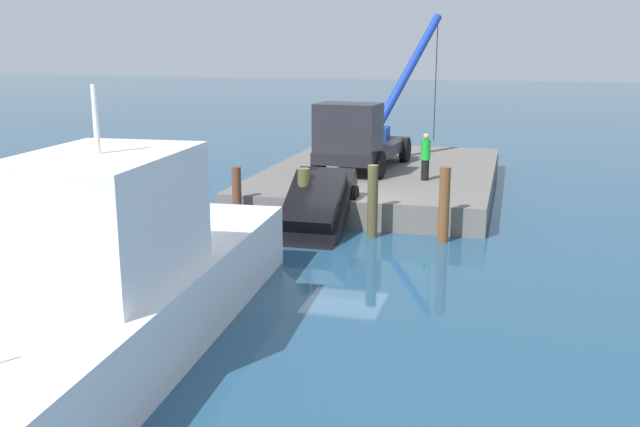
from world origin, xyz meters
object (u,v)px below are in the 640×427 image
at_px(crane_truck, 361,136).
at_px(salvaged_car, 314,214).
at_px(moored_yacht, 158,284).
at_px(dock_worker, 425,156).

relative_size(crane_truck, salvaged_car, 2.08).
height_order(crane_truck, moored_yacht, crane_truck).
bearing_deg(moored_yacht, salvaged_car, 168.97).
bearing_deg(salvaged_car, dock_worker, 152.60).
bearing_deg(dock_worker, salvaged_car, -27.40).
height_order(salvaged_car, moored_yacht, moored_yacht).
bearing_deg(moored_yacht, crane_truck, 174.08).
xyz_separation_m(crane_truck, dock_worker, (1.39, 2.70, -0.48)).
bearing_deg(crane_truck, salvaged_car, -0.14).
bearing_deg(dock_worker, crane_truck, -117.27).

